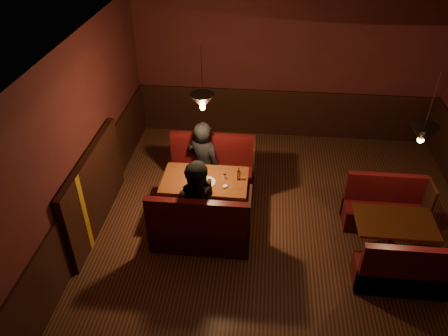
# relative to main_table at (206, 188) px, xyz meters

# --- Properties ---
(room) EXTENTS (6.02, 7.02, 2.92)m
(room) POSITION_rel_main_table_xyz_m (0.97, -0.71, 0.50)
(room) COLOR #3C2015
(room) RESTS_ON ground
(main_table) EXTENTS (1.33, 0.81, 0.93)m
(main_table) POSITION_rel_main_table_xyz_m (0.00, 0.00, 0.00)
(main_table) COLOR brown
(main_table) RESTS_ON ground
(main_bench_far) EXTENTS (1.47, 0.52, 1.00)m
(main_bench_far) POSITION_rel_main_table_xyz_m (0.01, 0.76, -0.23)
(main_bench_far) COLOR black
(main_bench_far) RESTS_ON ground
(main_bench_near) EXTENTS (1.47, 0.52, 1.00)m
(main_bench_near) POSITION_rel_main_table_xyz_m (0.01, -0.76, -0.23)
(main_bench_near) COLOR black
(main_bench_near) RESTS_ON ground
(second_table) EXTENTS (1.10, 0.71, 0.62)m
(second_table) POSITION_rel_main_table_xyz_m (2.78, -0.59, -0.09)
(second_table) COLOR brown
(second_table) RESTS_ON ground
(second_bench_far) EXTENTS (1.22, 0.46, 0.87)m
(second_bench_far) POSITION_rel_main_table_xyz_m (2.80, 0.07, -0.27)
(second_bench_far) COLOR black
(second_bench_far) RESTS_ON ground
(second_bench_near) EXTENTS (1.22, 0.46, 0.87)m
(second_bench_near) POSITION_rel_main_table_xyz_m (2.80, -1.25, -0.27)
(second_bench_near) COLOR black
(second_bench_near) RESTS_ON ground
(diner_a) EXTENTS (0.73, 0.61, 1.71)m
(diner_a) POSITION_rel_main_table_xyz_m (-0.13, 0.65, 0.30)
(diner_a) COLOR black
(diner_a) RESTS_ON ground
(diner_b) EXTENTS (0.96, 0.82, 1.73)m
(diner_b) POSITION_rel_main_table_xyz_m (0.00, -0.58, 0.31)
(diner_b) COLOR black
(diner_b) RESTS_ON ground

